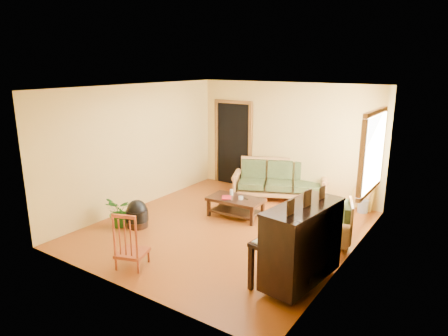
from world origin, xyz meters
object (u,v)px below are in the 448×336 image
Objects in this scene: armchair at (330,222)px; piano at (302,246)px; coffee_table at (236,207)px; red_chair at (131,239)px; potted_plant at (120,212)px; ceramic_crock at (363,206)px; footstool at (137,217)px; sofa at (279,180)px.

armchair is 0.60× the size of piano.
coffee_table is at bearing 155.11° from armchair.
red_chair is 1.52× the size of potted_plant.
red_chair is (-2.21, -2.43, 0.05)m from armchair.
piano reaches higher than red_chair.
ceramic_crock is at bearing 67.54° from armchair.
armchair is at bearing 28.69° from red_chair.
armchair is 2.94× the size of ceramic_crock.
footstool is 0.70× the size of potted_plant.
sofa is 1.55× the size of piano.
coffee_table is at bearing 66.16° from red_chair.
ceramic_crock is at bearing -18.68° from sofa.
red_chair is at bearing -152.69° from armchair.
footstool is at bearing 114.08° from red_chair.
piano is 3.21× the size of footstool.
potted_plant is at bearing -137.12° from ceramic_crock.
piano is at bearing -89.12° from ceramic_crock.
coffee_table is at bearing 49.18° from footstool.
potted_plant is at bearing -177.52° from armchair.
red_chair reaches higher than footstool.
ceramic_crock is (0.06, 1.84, -0.26)m from armchair.
sofa reaches higher than ceramic_crock.
armchair is 1.35× the size of potted_plant.
sofa reaches higher than coffee_table.
red_chair reaches higher than armchair.
potted_plant is at bearing 125.49° from red_chair.
footstool is at bearing -178.53° from armchair.
coffee_table is (-0.21, -1.52, -0.24)m from sofa.
sofa is at bearing 63.61° from footstool.
sofa is 2.58× the size of armchair.
armchair is at bearing 21.92° from footstool.
sofa is 2.44m from armchair.
armchair is at bearing 22.93° from potted_plant.
potted_plant is at bearing -172.43° from piano.
armchair is 3.28m from red_chair.
red_chair is at bearing -46.85° from footstool.
potted_plant reaches higher than ceramic_crock.
sofa is 4.13m from red_chair.
piano is 3.35m from ceramic_crock.
sofa is 1.55m from coffee_table.
coffee_table is 0.83× the size of piano.
piano reaches higher than sofa.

